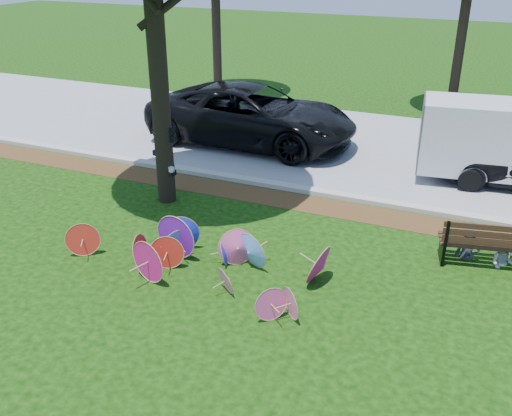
{
  "coord_description": "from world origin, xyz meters",
  "views": [
    {
      "loc": [
        4.79,
        -7.86,
        5.92
      ],
      "look_at": [
        0.5,
        2.0,
        0.9
      ],
      "focal_mm": 40.0,
      "sensor_mm": 36.0,
      "label": 1
    }
  ],
  "objects_px": {
    "parasol_pile": "(201,252)",
    "person_right": "(507,243)",
    "black_van": "(252,115)",
    "cargo_trailer": "(474,136)",
    "person_left": "(471,230)",
    "park_bench": "(488,241)"
  },
  "relations": [
    {
      "from": "person_right",
      "to": "person_left",
      "type": "bearing_deg",
      "value": -178.37
    },
    {
      "from": "person_right",
      "to": "park_bench",
      "type": "bearing_deg",
      "value": -170.24
    },
    {
      "from": "person_left",
      "to": "person_right",
      "type": "xyz_separation_m",
      "value": [
        0.7,
        0.0,
        -0.16
      ]
    },
    {
      "from": "parasol_pile",
      "to": "cargo_trailer",
      "type": "relative_size",
      "value": 2.03
    },
    {
      "from": "cargo_trailer",
      "to": "park_bench",
      "type": "relative_size",
      "value": 1.4
    },
    {
      "from": "parasol_pile",
      "to": "black_van",
      "type": "height_order",
      "value": "black_van"
    },
    {
      "from": "parasol_pile",
      "to": "person_right",
      "type": "bearing_deg",
      "value": 25.04
    },
    {
      "from": "person_right",
      "to": "parasol_pile",
      "type": "bearing_deg",
      "value": -153.33
    },
    {
      "from": "parasol_pile",
      "to": "person_right",
      "type": "xyz_separation_m",
      "value": [
        5.5,
        2.57,
        0.12
      ]
    },
    {
      "from": "parasol_pile",
      "to": "cargo_trailer",
      "type": "height_order",
      "value": "cargo_trailer"
    },
    {
      "from": "cargo_trailer",
      "to": "person_right",
      "type": "height_order",
      "value": "cargo_trailer"
    },
    {
      "from": "parasol_pile",
      "to": "person_right",
      "type": "distance_m",
      "value": 6.07
    },
    {
      "from": "black_van",
      "to": "person_right",
      "type": "height_order",
      "value": "black_van"
    },
    {
      "from": "park_bench",
      "to": "black_van",
      "type": "bearing_deg",
      "value": 133.6
    },
    {
      "from": "black_van",
      "to": "park_bench",
      "type": "xyz_separation_m",
      "value": [
        7.43,
        -5.1,
        -0.43
      ]
    },
    {
      "from": "black_van",
      "to": "cargo_trailer",
      "type": "distance_m",
      "value": 6.72
    },
    {
      "from": "black_van",
      "to": "cargo_trailer",
      "type": "xyz_separation_m",
      "value": [
        6.69,
        -0.51,
        0.31
      ]
    },
    {
      "from": "parasol_pile",
      "to": "park_bench",
      "type": "xyz_separation_m",
      "value": [
        5.15,
        2.52,
        0.11
      ]
    },
    {
      "from": "cargo_trailer",
      "to": "person_left",
      "type": "height_order",
      "value": "cargo_trailer"
    },
    {
      "from": "cargo_trailer",
      "to": "person_left",
      "type": "bearing_deg",
      "value": -92.77
    },
    {
      "from": "park_bench",
      "to": "person_left",
      "type": "xyz_separation_m",
      "value": [
        -0.35,
        0.05,
        0.16
      ]
    },
    {
      "from": "black_van",
      "to": "person_right",
      "type": "xyz_separation_m",
      "value": [
        7.78,
        -5.05,
        -0.42
      ]
    }
  ]
}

